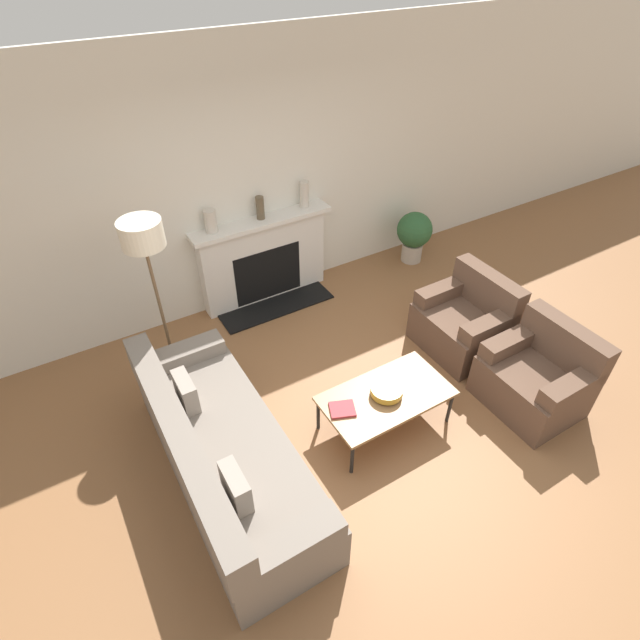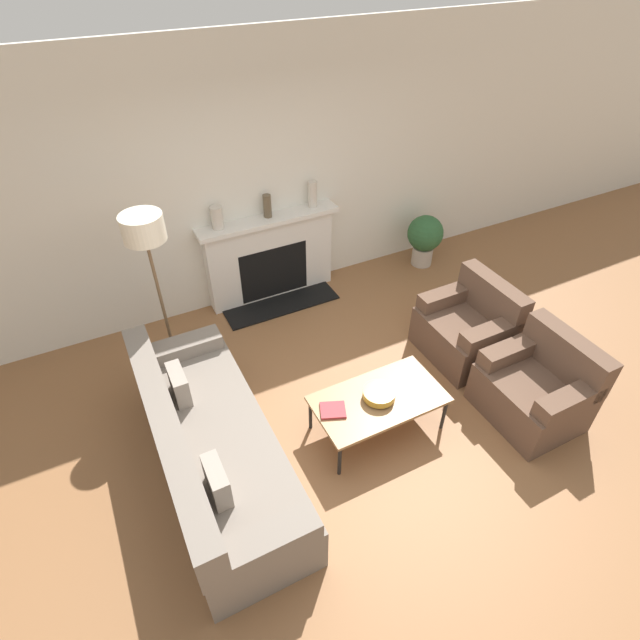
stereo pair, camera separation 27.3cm
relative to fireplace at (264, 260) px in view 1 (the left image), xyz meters
The scene contains 14 objects.
ground_plane 2.45m from the fireplace, 93.42° to the right, with size 18.00×18.00×0.00m, color brown.
wall_back 0.96m from the fireplace, 134.56° to the left, with size 18.00×0.06×2.90m.
fireplace is the anchor object (origin of this frame).
couch 2.56m from the fireplace, 123.83° to the right, with size 0.86×2.30×0.83m.
armchair_near 3.18m from the fireplace, 63.51° to the right, with size 0.75×0.86×0.84m.
armchair_far 2.37m from the fireplace, 53.18° to the right, with size 0.75×0.86×0.84m.
coffee_table 2.36m from the fireplace, 89.20° to the right, with size 1.15×0.63×0.40m.
bowl 2.35m from the fireplace, 89.27° to the right, with size 0.28×0.28×0.09m.
book 2.34m from the fireplace, 99.73° to the right, with size 0.27×0.25×0.02m.
floor_lamp 1.82m from the fireplace, 152.76° to the right, with size 0.37×0.37×1.73m.
mantel_vase_left 0.87m from the fireplace, behind, with size 0.13×0.13×0.25m.
mantel_vase_center_left 0.67m from the fireplace, 59.25° to the left, with size 0.09×0.09×0.26m.
mantel_vase_center_right 0.89m from the fireplace, ahead, with size 0.10×0.10×0.30m.
potted_plant 2.06m from the fireplace, ahead, with size 0.46×0.46×0.69m.
Camera 1 is at (-1.84, -2.20, 3.67)m, focal length 28.00 mm.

